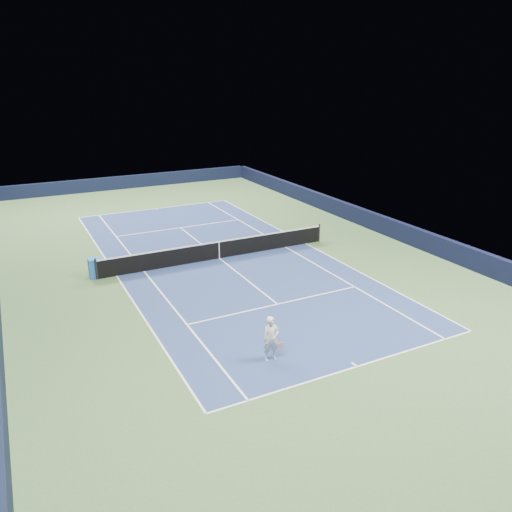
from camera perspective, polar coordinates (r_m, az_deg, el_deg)
name	(u,v)px	position (r m, az deg, el deg)	size (l,w,h in m)	color
ground	(219,258)	(26.91, -4.21, -0.28)	(40.00, 40.00, 0.00)	#3D5D32
wall_far	(129,182)	(45.07, -14.26, 8.22)	(22.00, 0.35, 1.10)	black
wall_right	(378,223)	(32.26, 13.78, 3.69)	(0.35, 40.00, 1.10)	black
court_surface	(219,258)	(26.90, -4.21, -0.27)	(10.97, 23.77, 0.01)	navy
baseline_far	(156,209)	(37.67, -11.35, 5.34)	(10.97, 0.08, 0.00)	white
baseline_near	(357,367)	(17.63, 11.47, -12.29)	(10.97, 0.08, 0.00)	white
sideline_doubles_right	(306,243)	(29.33, 5.70, 1.43)	(0.08, 23.77, 0.00)	white
sideline_doubles_left	(117,276)	(25.45, -15.65, -2.20)	(0.08, 23.77, 0.00)	white
sideline_singles_right	(285,247)	(28.64, 3.38, 1.04)	(0.08, 23.77, 0.00)	white
sideline_singles_left	(144,271)	(25.71, -12.68, -1.70)	(0.08, 23.77, 0.00)	white
service_line_far	(180,228)	(32.60, -8.63, 3.22)	(8.23, 0.08, 0.00)	white
service_line_near	(278,304)	(21.59, 2.49, -5.52)	(8.23, 0.08, 0.00)	white
center_service_line	(219,258)	(26.90, -4.21, -0.26)	(0.08, 12.80, 0.00)	white
center_mark_far	(157,209)	(37.53, -11.28, 5.29)	(0.08, 0.30, 0.00)	white
center_mark_near	(354,364)	(17.73, 11.17, -12.07)	(0.08, 0.30, 0.00)	white
tennis_net	(219,250)	(26.73, -4.24, 0.74)	(12.90, 0.10, 1.07)	black
sponsor_cube	(95,268)	(25.42, -17.89, -1.30)	(0.60, 0.55, 0.97)	blue
tennis_player	(271,339)	(17.30, 1.75, -9.43)	(0.77, 1.25, 2.19)	white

